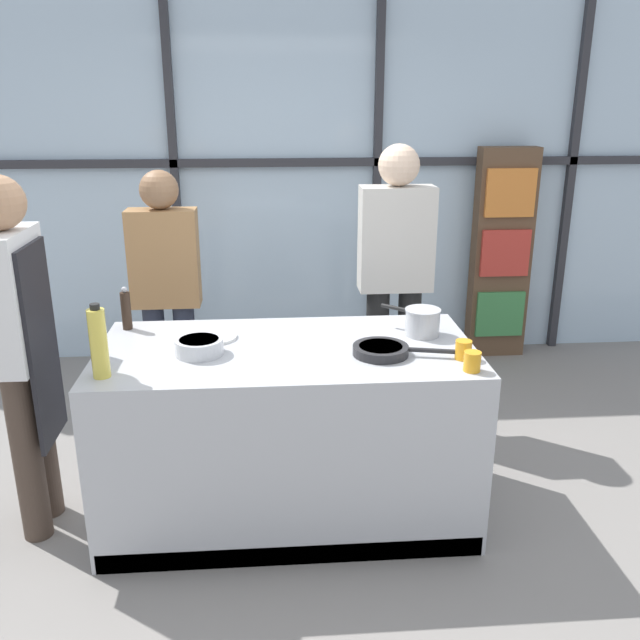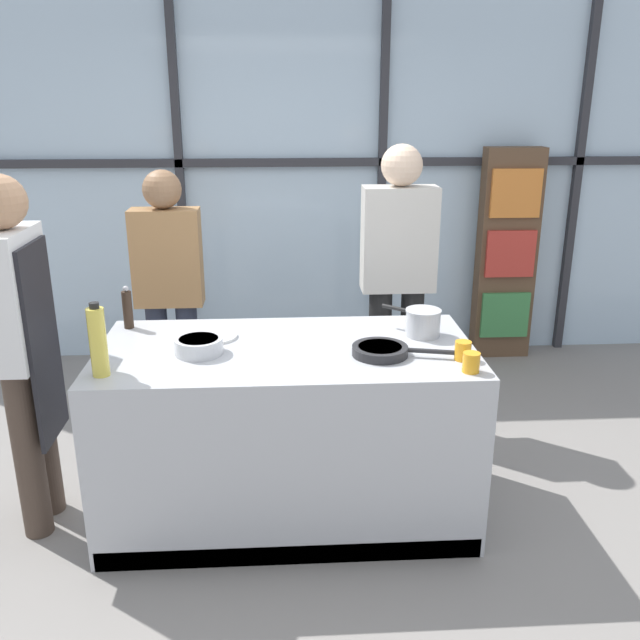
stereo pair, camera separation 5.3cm
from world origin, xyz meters
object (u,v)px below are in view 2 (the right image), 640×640
Objects in this scene: chef at (20,336)px; juice_glass_far at (463,351)px; oil_bottle at (98,341)px; white_plate at (214,336)px; juice_glass_near at (471,362)px; spectator_center_left at (398,270)px; frying_pan at (381,350)px; mixing_bowl at (199,345)px; spectator_far_left at (169,286)px; pepper_grinder at (128,309)px; saucepan at (423,322)px.

chef reaches higher than juice_glass_far.
chef is at bearing 148.35° from oil_bottle.
juice_glass_near is at bearing -23.54° from white_plate.
spectator_center_left reaches higher than white_plate.
mixing_bowl reaches higher than frying_pan.
juice_glass_far is at bearing -7.06° from mixing_bowl.
spectator_far_left reaches higher than white_plate.
juice_glass_far is (2.01, -0.18, -0.05)m from chef.
white_plate is 0.49m from pepper_grinder.
spectator_center_left is 1.53m from mixing_bowl.
spectator_far_left is 1.60m from frying_pan.
spectator_center_left is 1.15m from frying_pan.
juice_glass_near is at bearing -31.61° from frying_pan.
juice_glass_far reaches higher than white_plate.
spectator_center_left is 5.40× the size of oil_bottle.
mixing_bowl is at bearing 175.36° from frying_pan.
spectator_center_left is 7.85× the size of pepper_grinder.
frying_pan reaches higher than white_plate.
juice_glass_far is at bearing -12.64° from frying_pan.
mixing_bowl is (0.30, -1.05, 0.00)m from spectator_far_left.
spectator_center_left is 7.73× the size of white_plate.
oil_bottle is (-1.47, -0.42, 0.08)m from saucepan.
oil_bottle is (-0.39, -0.23, 0.11)m from mixing_bowl.
mixing_bowl is at bearing 105.69° from spectator_far_left.
spectator_center_left is at bearing 88.57° from saucepan.
chef is 2.02m from juice_glass_far.
white_plate is 0.70× the size of oil_bottle.
spectator_far_left reaches higher than oil_bottle.
saucepan is at bearing 88.57° from spectator_center_left.
spectator_center_left is at bearing 118.14° from chef.
spectator_center_left is at bearing -180.00° from spectator_far_left.
saucepan is 1.23× the size of mixing_bowl.
pepper_grinder is at bearing 158.86° from white_plate.
chef reaches higher than oil_bottle.
juice_glass_near is at bearing -76.11° from saucepan.
spectator_far_left is 7.23× the size of pepper_grinder.
juice_glass_far is (1.20, -0.15, 0.00)m from mixing_bowl.
juice_glass_near is at bearing -90.00° from juice_glass_far.
spectator_far_left is 5.91× the size of saucepan.
frying_pan is at bearing -20.11° from pepper_grinder.
frying_pan is 1.41× the size of oil_bottle.
saucepan is 0.84× the size of oil_bottle.
chef is at bearing 176.71° from frying_pan.
pepper_grinder is (-1.24, 0.45, 0.08)m from frying_pan.
white_plate is (-1.03, 0.03, -0.06)m from saucepan.
spectator_center_left is 19.99× the size of juice_glass_far.
chef is 19.50× the size of juice_glass_near.
saucepan is at bearing 9.66° from mixing_bowl.
oil_bottle reaches higher than juice_glass_far.
spectator_center_left reaches higher than juice_glass_far.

